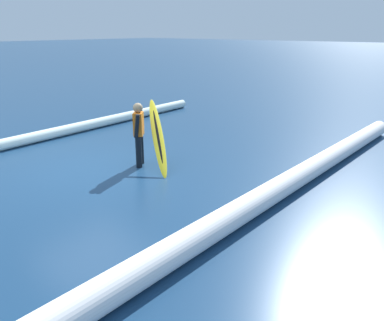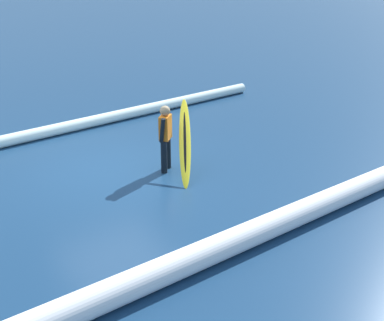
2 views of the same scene
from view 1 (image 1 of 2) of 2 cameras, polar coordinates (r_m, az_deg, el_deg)
The scene contains 4 objects.
ground_plane at distance 9.20m, azimuth -15.33°, elevation -1.03°, with size 193.06×193.06×0.00m, color navy.
surfer at distance 8.88m, azimuth -7.85°, elevation 4.32°, with size 0.43×0.43×1.46m.
surfboard at distance 8.85m, azimuth -5.07°, elevation 3.57°, with size 1.25×1.56×1.43m.
wave_crest_midground at distance 6.68m, azimuth 9.07°, elevation -6.27°, with size 0.42×0.42×14.01m, color white.
Camera 1 is at (4.87, 7.19, 3.02)m, focal length 36.12 mm.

